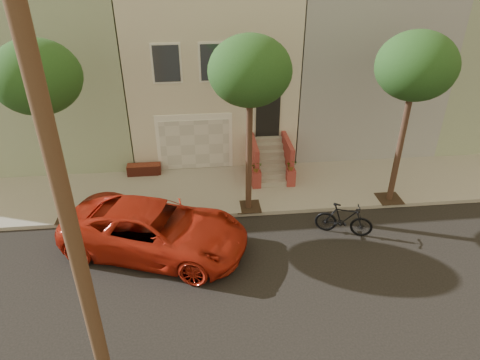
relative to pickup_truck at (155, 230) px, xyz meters
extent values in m
plane|color=black|center=(2.26, -1.89, -0.82)|extent=(90.00, 90.00, 0.00)
cube|color=gray|center=(2.26, 3.46, -0.75)|extent=(40.00, 3.70, 0.15)
cube|color=beige|center=(2.26, 9.31, 2.83)|extent=(7.00, 8.00, 7.00)
cube|color=gray|center=(-4.54, 9.31, 2.83)|extent=(6.50, 8.00, 7.00)
cube|color=gray|center=(9.06, 9.31, 2.83)|extent=(6.50, 8.00, 7.00)
cube|color=gray|center=(15.56, 9.31, 2.83)|extent=(6.50, 8.00, 7.00)
cube|color=white|center=(1.36, 5.33, 0.58)|extent=(3.20, 0.12, 2.50)
cube|color=silver|center=(1.36, 5.27, 0.48)|extent=(2.90, 0.06, 2.20)
cube|color=gray|center=(1.36, 3.46, -0.66)|extent=(3.20, 3.70, 0.02)
cube|color=maroon|center=(-0.84, 5.01, -0.45)|extent=(1.40, 0.45, 0.44)
cube|color=black|center=(4.46, 5.28, 1.73)|extent=(1.00, 0.06, 2.00)
cube|color=#3F4751|center=(0.46, 5.28, 3.93)|extent=(1.00, 0.06, 1.40)
cube|color=white|center=(0.46, 5.30, 3.93)|extent=(1.15, 0.05, 1.55)
cube|color=#3F4751|center=(2.26, 5.28, 3.93)|extent=(1.00, 0.06, 1.40)
cube|color=white|center=(2.26, 5.30, 3.93)|extent=(1.15, 0.05, 1.55)
cube|color=#3F4751|center=(4.06, 5.28, 3.93)|extent=(1.00, 0.06, 1.40)
cube|color=white|center=(4.06, 5.30, 3.93)|extent=(1.15, 0.05, 1.55)
cube|color=gray|center=(4.46, 3.49, -0.57)|extent=(1.20, 0.28, 0.20)
cube|color=gray|center=(4.46, 3.77, -0.37)|extent=(1.20, 0.28, 0.20)
cube|color=gray|center=(4.46, 4.05, -0.17)|extent=(1.20, 0.28, 0.20)
cube|color=gray|center=(4.46, 4.33, 0.03)|extent=(1.20, 0.28, 0.20)
cube|color=gray|center=(4.46, 4.61, 0.23)|extent=(1.20, 0.28, 0.20)
cube|color=gray|center=(4.46, 4.89, 0.43)|extent=(1.20, 0.28, 0.20)
cube|color=gray|center=(4.46, 5.17, 0.63)|extent=(1.20, 0.28, 0.20)
cube|color=#993732|center=(3.76, 4.33, 0.13)|extent=(0.18, 1.96, 1.60)
cube|color=#993732|center=(5.16, 4.33, 0.13)|extent=(0.18, 1.96, 1.60)
cube|color=#993732|center=(3.76, 3.45, -0.32)|extent=(0.35, 0.35, 0.70)
imported|color=#1A4017|center=(3.76, 3.45, 0.25)|extent=(0.40, 0.35, 0.45)
cube|color=#993732|center=(5.16, 3.45, -0.32)|extent=(0.35, 0.35, 0.70)
imported|color=#1A4017|center=(5.16, 3.45, 0.25)|extent=(0.41, 0.35, 0.45)
cube|color=#2D2116|center=(-3.24, 2.01, -0.67)|extent=(0.90, 0.90, 0.02)
cylinder|color=#392419|center=(-3.24, 2.01, 1.43)|extent=(0.22, 0.22, 4.20)
ellipsoid|color=#1A4017|center=(-3.24, 2.01, 4.48)|extent=(2.70, 2.57, 2.29)
cube|color=#2D2116|center=(3.26, 2.01, -0.67)|extent=(0.90, 0.90, 0.02)
cylinder|color=#392419|center=(3.26, 2.01, 1.43)|extent=(0.22, 0.22, 4.20)
ellipsoid|color=#1A4017|center=(3.26, 2.01, 4.48)|extent=(2.70, 2.57, 2.29)
cube|color=#2D2116|center=(8.76, 2.01, -0.67)|extent=(0.90, 0.90, 0.02)
cylinder|color=#392419|center=(8.76, 2.01, 1.43)|extent=(0.22, 0.22, 4.20)
ellipsoid|color=#1A4017|center=(8.76, 2.01, 4.48)|extent=(2.70, 2.57, 2.29)
cylinder|color=#4A3322|center=(-0.74, -5.09, 4.18)|extent=(0.30, 0.30, 10.00)
imported|color=#AE2211|center=(0.00, 0.00, 0.00)|extent=(6.50, 4.56, 1.65)
imported|color=black|center=(6.33, 0.25, -0.24)|extent=(2.03, 1.22, 1.18)
camera|label=1|loc=(1.54, -11.34, 8.24)|focal=32.11mm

